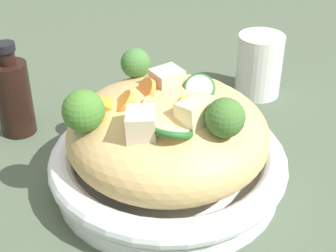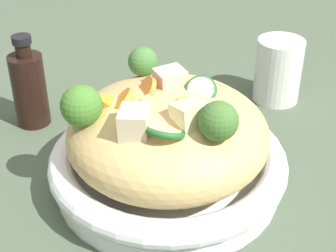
{
  "view_description": "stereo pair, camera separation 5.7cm",
  "coord_description": "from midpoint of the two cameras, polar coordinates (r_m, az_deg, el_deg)",
  "views": [
    {
      "loc": [
        -0.47,
        -0.12,
        0.39
      ],
      "look_at": [
        0.0,
        0.0,
        0.08
      ],
      "focal_mm": 54.81,
      "sensor_mm": 36.0,
      "label": 1
    },
    {
      "loc": [
        -0.45,
        -0.18,
        0.39
      ],
      "look_at": [
        0.0,
        0.0,
        0.08
      ],
      "focal_mm": 54.81,
      "sensor_mm": 36.0,
      "label": 2
    }
  ],
  "objects": [
    {
      "name": "ground_plane",
      "position": [
        0.62,
        -2.66,
        -6.45
      ],
      "size": [
        3.0,
        3.0,
        0.0
      ],
      "primitive_type": "plane",
      "color": "#455340"
    },
    {
      "name": "serving_bowl",
      "position": [
        0.6,
        -2.72,
        -4.53
      ],
      "size": [
        0.28,
        0.28,
        0.05
      ],
      "color": "white",
      "rests_on": "ground_plane"
    },
    {
      "name": "noodle_heap",
      "position": [
        0.58,
        -2.81,
        -0.92
      ],
      "size": [
        0.23,
        0.23,
        0.11
      ],
      "color": "tan",
      "rests_on": "serving_bowl"
    },
    {
      "name": "broccoli_florets",
      "position": [
        0.54,
        -6.14,
        2.65
      ],
      "size": [
        0.16,
        0.2,
        0.06
      ],
      "color": "#96B071",
      "rests_on": "serving_bowl"
    },
    {
      "name": "carrot_coins",
      "position": [
        0.55,
        -7.04,
        2.41
      ],
      "size": [
        0.08,
        0.11,
        0.04
      ],
      "color": "orange",
      "rests_on": "serving_bowl"
    },
    {
      "name": "zucchini_slices",
      "position": [
        0.52,
        -1.44,
        1.18
      ],
      "size": [
        0.13,
        0.05,
        0.03
      ],
      "color": "beige",
      "rests_on": "serving_bowl"
    },
    {
      "name": "chicken_chunks",
      "position": [
        0.53,
        -3.41,
        2.05
      ],
      "size": [
        0.13,
        0.09,
        0.03
      ],
      "color": "beige",
      "rests_on": "serving_bowl"
    },
    {
      "name": "soy_sauce_bottle",
      "position": [
        0.72,
        -18.97,
        3.11
      ],
      "size": [
        0.05,
        0.05,
        0.13
      ],
      "color": "black",
      "rests_on": "ground_plane"
    },
    {
      "name": "drinking_glass",
      "position": [
        0.79,
        8.08,
        6.67
      ],
      "size": [
        0.07,
        0.07,
        0.1
      ],
      "color": "silver",
      "rests_on": "ground_plane"
    }
  ]
}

